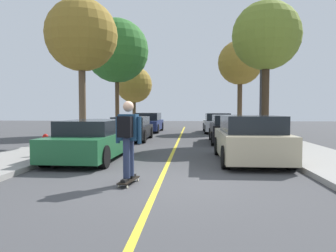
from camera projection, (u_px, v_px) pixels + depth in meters
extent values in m
plane|color=#424244|center=(159.00, 184.00, 7.00)|extent=(80.00, 80.00, 0.00)
cube|color=gold|center=(171.00, 157.00, 10.98)|extent=(0.12, 39.20, 0.01)
cube|color=#1E5B33|center=(92.00, 144.00, 10.39)|extent=(1.94, 4.40, 0.66)
cube|color=black|center=(93.00, 127.00, 10.51)|extent=(1.67, 2.76, 0.44)
cylinder|color=black|center=(104.00, 157.00, 8.84)|extent=(0.24, 0.65, 0.64)
cylinder|color=black|center=(45.00, 156.00, 9.02)|extent=(0.24, 0.65, 0.64)
cylinder|color=black|center=(128.00, 145.00, 11.77)|extent=(0.24, 0.65, 0.64)
cylinder|color=black|center=(83.00, 145.00, 11.95)|extent=(0.24, 0.65, 0.64)
cube|color=black|center=(131.00, 131.00, 17.06)|extent=(1.86, 4.21, 0.61)
cube|color=black|center=(131.00, 121.00, 17.07)|extent=(1.63, 2.73, 0.47)
cylinder|color=black|center=(143.00, 137.00, 15.62)|extent=(0.22, 0.64, 0.64)
cylinder|color=black|center=(109.00, 136.00, 15.73)|extent=(0.22, 0.64, 0.64)
cylinder|color=black|center=(150.00, 133.00, 18.40)|extent=(0.22, 0.64, 0.64)
cylinder|color=black|center=(121.00, 132.00, 18.52)|extent=(0.22, 0.64, 0.64)
cube|color=navy|center=(148.00, 125.00, 23.67)|extent=(1.85, 4.48, 0.67)
cube|color=black|center=(149.00, 117.00, 23.85)|extent=(1.62, 2.70, 0.55)
cylinder|color=black|center=(157.00, 129.00, 22.08)|extent=(0.23, 0.64, 0.64)
cylinder|color=black|center=(133.00, 129.00, 22.22)|extent=(0.23, 0.64, 0.64)
cylinder|color=black|center=(162.00, 126.00, 25.13)|extent=(0.23, 0.64, 0.64)
cylinder|color=black|center=(140.00, 126.00, 25.27)|extent=(0.23, 0.64, 0.64)
cube|color=#BCAD89|center=(249.00, 144.00, 10.03)|extent=(1.87, 4.12, 0.75)
cube|color=black|center=(251.00, 124.00, 9.79)|extent=(1.64, 2.43, 0.50)
cylinder|color=black|center=(218.00, 146.00, 11.46)|extent=(0.22, 0.64, 0.64)
cylinder|color=black|center=(268.00, 147.00, 11.33)|extent=(0.22, 0.64, 0.64)
cylinder|color=black|center=(226.00, 157.00, 8.76)|extent=(0.22, 0.64, 0.64)
cylinder|color=black|center=(291.00, 158.00, 8.62)|extent=(0.22, 0.64, 0.64)
cube|color=black|center=(228.00, 131.00, 15.83)|extent=(1.79, 4.26, 0.74)
cube|color=black|center=(229.00, 120.00, 15.70)|extent=(1.55, 2.85, 0.44)
cylinder|color=black|center=(211.00, 134.00, 17.32)|extent=(0.23, 0.64, 0.64)
cylinder|color=black|center=(241.00, 134.00, 17.17)|extent=(0.23, 0.64, 0.64)
cylinder|color=black|center=(214.00, 139.00, 14.51)|extent=(0.23, 0.64, 0.64)
cylinder|color=black|center=(249.00, 139.00, 14.36)|extent=(0.23, 0.64, 0.64)
cube|color=#B7B7BC|center=(217.00, 125.00, 22.94)|extent=(1.83, 4.47, 0.69)
cube|color=black|center=(217.00, 117.00, 22.79)|extent=(1.61, 2.63, 0.52)
cylinder|color=black|center=(204.00, 127.00, 24.54)|extent=(0.22, 0.64, 0.64)
cylinder|color=black|center=(227.00, 127.00, 24.41)|extent=(0.22, 0.64, 0.64)
cylinder|color=black|center=(206.00, 129.00, 21.49)|extent=(0.22, 0.64, 0.64)
cylinder|color=black|center=(232.00, 129.00, 21.36)|extent=(0.22, 0.64, 0.64)
cylinder|color=brown|center=(82.00, 100.00, 14.57)|extent=(0.31, 0.31, 3.81)
sphere|color=olive|center=(81.00, 35.00, 14.42)|extent=(3.23, 3.23, 3.23)
cylinder|color=#4C3823|center=(117.00, 102.00, 21.34)|extent=(0.27, 0.27, 3.98)
sphere|color=#2D6B28|center=(117.00, 51.00, 21.17)|extent=(4.19, 4.19, 4.19)
cylinder|color=#4C3823|center=(134.00, 111.00, 27.60)|extent=(0.29, 0.29, 2.72)
sphere|color=olive|center=(134.00, 85.00, 27.49)|extent=(3.09, 3.09, 3.09)
cylinder|color=#3D2D1E|center=(265.00, 99.00, 15.54)|extent=(0.35, 0.35, 4.00)
sphere|color=olive|center=(266.00, 36.00, 15.39)|extent=(3.27, 3.27, 3.27)
cylinder|color=#4C3823|center=(240.00, 103.00, 23.92)|extent=(0.35, 0.35, 3.99)
sphere|color=olive|center=(240.00, 62.00, 23.77)|extent=(3.28, 3.28, 3.28)
cylinder|color=#B2140F|center=(46.00, 147.00, 10.39)|extent=(0.20, 0.20, 0.55)
sphere|color=#B2140F|center=(45.00, 137.00, 10.38)|extent=(0.18, 0.18, 0.18)
cylinder|color=#38383D|center=(261.00, 90.00, 16.59)|extent=(0.12, 0.12, 4.98)
cube|color=#EAE5C6|center=(262.00, 39.00, 16.46)|extent=(0.36, 0.24, 0.20)
cube|color=black|center=(129.00, 180.00, 6.95)|extent=(0.35, 0.86, 0.02)
cylinder|color=beige|center=(130.00, 179.00, 7.31)|extent=(0.03, 0.06, 0.06)
cylinder|color=beige|center=(138.00, 180.00, 7.26)|extent=(0.03, 0.06, 0.06)
cylinder|color=beige|center=(119.00, 186.00, 6.65)|extent=(0.03, 0.06, 0.06)
cylinder|color=beige|center=(127.00, 187.00, 6.60)|extent=(0.03, 0.06, 0.06)
cube|color=#99999E|center=(134.00, 178.00, 7.29)|extent=(0.11, 0.06, 0.02)
cube|color=#99999E|center=(123.00, 185.00, 6.63)|extent=(0.11, 0.06, 0.02)
cube|color=black|center=(132.00, 176.00, 7.17)|extent=(0.14, 0.27, 0.06)
cube|color=black|center=(125.00, 180.00, 6.74)|extent=(0.14, 0.27, 0.06)
cylinder|color=#283351|center=(131.00, 156.00, 7.05)|extent=(0.17, 0.17, 0.85)
cylinder|color=#283351|center=(127.00, 158.00, 6.81)|extent=(0.17, 0.17, 0.85)
cube|color=navy|center=(128.00, 127.00, 6.90)|extent=(0.43, 0.28, 0.56)
sphere|color=tan|center=(128.00, 106.00, 6.87)|extent=(0.23, 0.23, 0.23)
cylinder|color=navy|center=(118.00, 130.00, 6.96)|extent=(0.10, 0.10, 0.58)
cylinder|color=navy|center=(139.00, 130.00, 6.84)|extent=(0.10, 0.10, 0.58)
cube|color=black|center=(125.00, 127.00, 6.70)|extent=(0.33, 0.23, 0.44)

